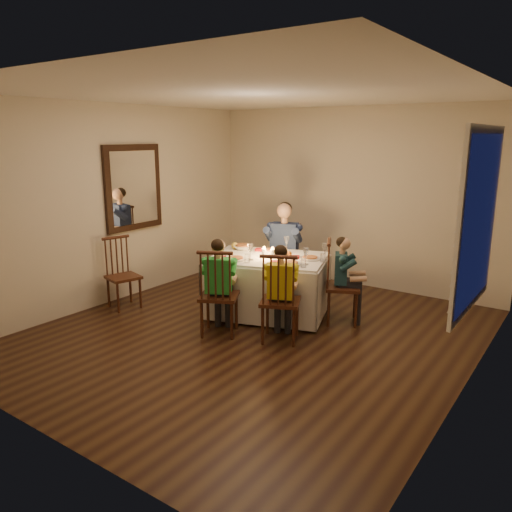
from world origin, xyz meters
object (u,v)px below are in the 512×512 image
Objects in this scene: chair_near_right at (280,340)px; serving_bowl at (243,247)px; chair_extra at (125,307)px; adult at (283,295)px; child_green at (220,333)px; chair_end at (341,322)px; chair_adult at (283,295)px; chair_near_left at (220,333)px; child_yellow at (280,340)px; dining_table at (268,273)px; child_teal at (341,322)px.

serving_bowl is (-1.06, 0.77, 0.77)m from chair_near_right.
chair_extra is 1.73m from serving_bowl.
adult is 1.01m from serving_bowl.
child_green is 1.33m from serving_bowl.
chair_end is at bearing -159.00° from child_green.
chair_adult is 1.00× the size of chair_near_left.
chair_end is 0.94m from child_yellow.
chair_near_right is 1.08× the size of chair_extra.
chair_end is at bearing -41.65° from chair_adult.
dining_table is at bearing -89.80° from chair_adult.
adult is 1.61m from child_yellow.
chair_near_right is 0.91× the size of child_green.
chair_near_right is at bearing 155.72° from child_yellow.
child_yellow is (0.57, -0.62, -0.52)m from dining_table.
chair_end is 1.48m from child_green.
child_teal is at bearing -134.03° from child_yellow.
dining_table is 1.06m from child_teal.
chair_near_left is (0.16, -1.62, 0.00)m from chair_adult.
serving_bowl reaches higher than child_yellow.
adult reaches higher than child_yellow.
serving_bowl reaches higher than dining_table.
chair_near_right is at bearing -65.66° from dining_table.
child_teal is (1.14, -0.50, 0.00)m from chair_adult.
chair_adult is 1.08× the size of chair_extra.
child_green reaches higher than chair_near_right.
chair_extra is at bearing 87.84° from chair_end.
dining_table is 6.88× the size of serving_bowl.
child_green is (1.57, 0.02, 0.00)m from chair_extra.
dining_table is 1.80× the size of chair_extra.
chair_end is 1.58m from serving_bowl.
chair_adult is at bearing 40.02° from child_teal.
serving_bowl is (-0.49, 0.15, 0.24)m from dining_table.
chair_near_right is 0.94m from child_teal.
chair_end is at bearing -1.99° from dining_table.
chair_extra is at bearing 87.84° from child_teal.
chair_near_left is 1.48m from child_teal.
dining_table is 0.99m from chair_near_right.
dining_table is 1.51× the size of child_green.
chair_extra is (-2.55, -1.14, 0.00)m from chair_end.
child_yellow is 4.44× the size of serving_bowl.
dining_table is 1.06m from chair_end.
chair_end reaches higher than chair_extra.
chair_near_right reaches higher than chair_extra.
chair_near_right is 0.70m from child_green.
child_yellow is at bearing 134.01° from chair_end.
chair_extra is at bearing -17.70° from child_yellow.
child_green is at bearing 112.66° from child_teal.
child_teal is (0.32, 0.88, 0.00)m from chair_near_right.
child_yellow is at bearing 171.87° from chair_near_left.
child_green is 4.56× the size of serving_bowl.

